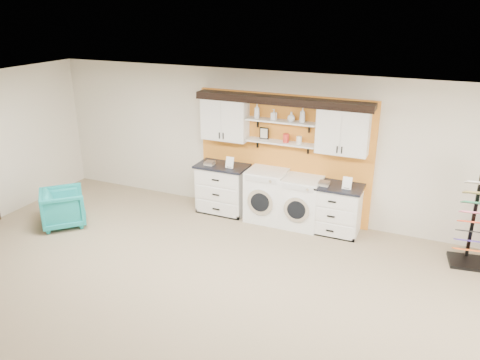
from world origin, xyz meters
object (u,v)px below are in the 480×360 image
at_px(washer, 267,195).
at_px(sample_rack, 473,235).
at_px(base_cabinet_right, 335,209).
at_px(armchair, 63,208).
at_px(base_cabinet_left, 223,188).
at_px(dryer, 302,202).

height_order(washer, sample_rack, sample_rack).
xyz_separation_m(base_cabinet_right, armchair, (-4.74, -1.76, -0.11)).
relative_size(base_cabinet_left, armchair, 1.31).
distance_m(base_cabinet_right, washer, 1.33).
xyz_separation_m(base_cabinet_left, base_cabinet_right, (2.26, 0.00, -0.03)).
height_order(base_cabinet_left, base_cabinet_right, base_cabinet_left).
height_order(base_cabinet_right, washer, washer).
relative_size(base_cabinet_left, base_cabinet_right, 1.08).
bearing_deg(base_cabinet_right, dryer, -179.69).
xyz_separation_m(base_cabinet_left, armchair, (-2.48, -1.76, -0.14)).
bearing_deg(armchair, sample_rack, -122.56).
bearing_deg(sample_rack, dryer, 167.49).
distance_m(sample_rack, armchair, 7.15).
bearing_deg(dryer, base_cabinet_right, 0.31).
relative_size(base_cabinet_left, washer, 1.00).
bearing_deg(washer, dryer, 0.00).
bearing_deg(dryer, base_cabinet_left, 179.88).
relative_size(base_cabinet_left, dryer, 1.06).
relative_size(dryer, sample_rack, 0.60).
xyz_separation_m(washer, dryer, (0.70, 0.00, -0.03)).
bearing_deg(dryer, washer, -180.00).
relative_size(washer, armchair, 1.30).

